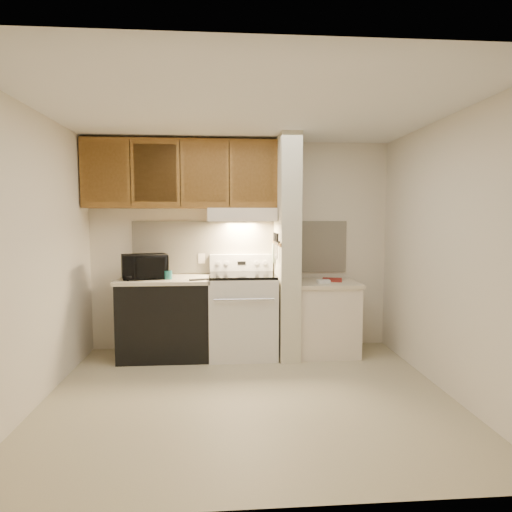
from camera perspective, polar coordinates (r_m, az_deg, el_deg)
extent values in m
plane|color=#B8AD8A|center=(4.03, -1.00, -18.12)|extent=(3.60, 3.60, 0.00)
plane|color=white|center=(3.81, -1.06, 18.91)|extent=(3.60, 3.60, 0.00)
cube|color=beige|center=(5.21, -1.99, 1.37)|extent=(3.60, 2.50, 0.02)
cube|color=beige|center=(4.04, -27.45, -0.30)|extent=(0.02, 3.00, 2.50)
cube|color=beige|center=(4.23, 24.13, 0.05)|extent=(0.02, 3.00, 2.50)
cube|color=#F0E5C9|center=(5.20, -1.99, 1.20)|extent=(2.60, 0.02, 0.63)
cube|color=silver|center=(4.99, -1.80, -7.98)|extent=(0.76, 0.65, 0.92)
cube|color=black|center=(4.67, -1.62, -8.38)|extent=(0.50, 0.01, 0.30)
cylinder|color=silver|center=(4.59, -1.60, -5.82)|extent=(0.65, 0.02, 0.02)
cube|color=black|center=(4.90, -1.81, -2.57)|extent=(0.74, 0.64, 0.03)
cube|color=silver|center=(5.17, -1.96, -0.88)|extent=(0.76, 0.08, 0.20)
cube|color=black|center=(5.13, -1.94, -0.93)|extent=(0.10, 0.01, 0.04)
cylinder|color=silver|center=(5.12, -5.07, -0.96)|extent=(0.05, 0.02, 0.05)
cylinder|color=silver|center=(5.12, -3.95, -0.95)|extent=(0.05, 0.02, 0.05)
cylinder|color=silver|center=(5.14, 0.07, -0.92)|extent=(0.05, 0.02, 0.05)
cylinder|color=silver|center=(5.15, 1.18, -0.91)|extent=(0.05, 0.02, 0.05)
cube|color=black|center=(5.04, -11.95, -8.24)|extent=(1.00, 0.63, 0.87)
cube|color=beige|center=(4.96, -12.04, -3.11)|extent=(1.04, 0.67, 0.04)
cube|color=black|center=(4.72, -7.55, -3.13)|extent=(0.23, 0.13, 0.01)
cylinder|color=#1E6664|center=(4.84, -11.63, -2.48)|extent=(0.10, 0.10, 0.10)
cube|color=silver|center=(5.20, -7.26, -0.33)|extent=(0.08, 0.01, 0.12)
imported|color=black|center=(4.95, -14.63, -1.36)|extent=(0.56, 0.46, 0.27)
cube|color=beige|center=(4.91, 4.13, 1.13)|extent=(0.22, 0.70, 2.50)
cube|color=brown|center=(4.90, 2.79, 1.71)|extent=(0.01, 0.70, 0.04)
cube|color=black|center=(4.84, 2.80, 1.91)|extent=(0.02, 0.42, 0.04)
cube|color=silver|center=(4.69, 2.88, 0.59)|extent=(0.01, 0.03, 0.16)
cylinder|color=black|center=(4.68, 2.90, 2.41)|extent=(0.02, 0.02, 0.10)
cube|color=silver|center=(4.76, 2.79, 0.53)|extent=(0.01, 0.04, 0.18)
cylinder|color=black|center=(4.75, 2.80, 2.45)|extent=(0.02, 0.02, 0.10)
cube|color=silver|center=(4.86, 2.64, 0.51)|extent=(0.01, 0.04, 0.20)
cylinder|color=black|center=(4.85, 2.64, 2.51)|extent=(0.02, 0.02, 0.10)
cube|color=silver|center=(4.92, 2.55, 0.80)|extent=(0.01, 0.04, 0.16)
cylinder|color=black|center=(4.91, 2.55, 2.54)|extent=(0.02, 0.02, 0.10)
cube|color=silver|center=(5.01, 2.42, 0.76)|extent=(0.01, 0.04, 0.18)
cylinder|color=black|center=(5.01, 2.42, 2.59)|extent=(0.02, 0.02, 0.10)
cube|color=gray|center=(5.07, 2.37, 0.41)|extent=(0.03, 0.09, 0.22)
cube|color=silver|center=(5.13, 9.21, -8.31)|extent=(0.70, 0.60, 0.81)
cube|color=beige|center=(5.05, 9.28, -3.61)|extent=(0.74, 0.64, 0.04)
cube|color=maroon|center=(5.17, 10.10, -3.14)|extent=(0.30, 0.36, 0.01)
cube|color=white|center=(4.94, 9.00, -3.35)|extent=(0.14, 0.10, 0.04)
cube|color=silver|center=(4.98, -1.90, 5.51)|extent=(0.78, 0.44, 0.15)
cube|color=silver|center=(4.77, -1.79, 4.99)|extent=(0.78, 0.04, 0.06)
cube|color=brown|center=(5.07, -9.89, 10.64)|extent=(2.18, 0.33, 0.77)
cube|color=brown|center=(5.06, -19.49, 10.44)|extent=(0.46, 0.01, 0.63)
cube|color=black|center=(4.99, -16.42, 10.60)|extent=(0.01, 0.01, 0.73)
cube|color=brown|center=(4.95, -13.27, 10.72)|extent=(0.46, 0.01, 0.63)
cube|color=black|center=(4.91, -10.07, 10.82)|extent=(0.01, 0.01, 0.73)
cube|color=brown|center=(4.89, -6.84, 10.89)|extent=(0.46, 0.01, 0.63)
cube|color=black|center=(4.89, -3.59, 10.92)|extent=(0.01, 0.01, 0.73)
cube|color=brown|center=(4.90, -0.34, 10.91)|extent=(0.46, 0.01, 0.63)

